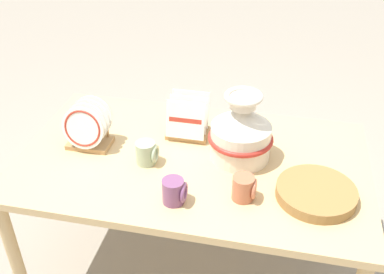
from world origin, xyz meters
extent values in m
plane|color=gray|center=(0.00, 0.00, 0.00)|extent=(14.00, 14.00, 0.00)
cube|color=tan|center=(0.00, 0.00, 0.66)|extent=(1.52, 0.90, 0.03)
cylinder|color=tan|center=(-0.71, -0.40, 0.32)|extent=(0.06, 0.06, 0.64)
cylinder|color=tan|center=(-0.71, 0.40, 0.32)|extent=(0.06, 0.06, 0.64)
cylinder|color=tan|center=(0.71, 0.40, 0.32)|extent=(0.06, 0.06, 0.64)
cylinder|color=silver|center=(0.20, 0.05, 0.76)|extent=(0.26, 0.26, 0.16)
cone|color=silver|center=(0.20, 0.05, 0.88)|extent=(0.26, 0.26, 0.09)
cylinder|color=silver|center=(0.20, 0.05, 0.95)|extent=(0.11, 0.11, 0.05)
torus|color=silver|center=(0.20, 0.05, 0.98)|extent=(0.16, 0.16, 0.02)
torus|color=#B72D23|center=(0.20, 0.05, 0.78)|extent=(0.28, 0.28, 0.02)
cube|color=tan|center=(-0.47, 0.00, 0.69)|extent=(0.19, 0.12, 0.02)
cylinder|color=tan|center=(-0.54, 0.05, 0.73)|extent=(0.01, 0.01, 0.06)
cylinder|color=tan|center=(-0.41, 0.05, 0.73)|extent=(0.01, 0.01, 0.06)
cylinder|color=white|center=(-0.47, -0.05, 0.80)|extent=(0.19, 0.05, 0.19)
torus|color=#B23323|center=(-0.47, -0.05, 0.80)|extent=(0.17, 0.04, 0.17)
cylinder|color=white|center=(-0.47, -0.01, 0.80)|extent=(0.19, 0.05, 0.19)
cylinder|color=white|center=(-0.47, 0.02, 0.80)|extent=(0.19, 0.05, 0.19)
cylinder|color=white|center=(-0.47, 0.05, 0.80)|extent=(0.19, 0.05, 0.19)
cube|color=tan|center=(-0.06, 0.17, 0.69)|extent=(0.19, 0.12, 0.02)
cylinder|color=tan|center=(-0.12, 0.22, 0.73)|extent=(0.01, 0.01, 0.06)
cylinder|color=tan|center=(0.01, 0.22, 0.73)|extent=(0.01, 0.01, 0.06)
cube|color=white|center=(-0.06, 0.12, 0.79)|extent=(0.18, 0.04, 0.17)
cube|color=white|center=(-0.06, 0.17, 0.79)|extent=(0.18, 0.04, 0.17)
cube|color=white|center=(-0.06, 0.23, 0.79)|extent=(0.18, 0.04, 0.17)
cube|color=#B23323|center=(-0.06, 0.12, 0.79)|extent=(0.15, 0.01, 0.02)
cylinder|color=olive|center=(0.52, -0.15, 0.68)|extent=(0.31, 0.31, 0.01)
cylinder|color=olive|center=(0.52, -0.15, 0.69)|extent=(0.31, 0.31, 0.01)
cylinder|color=olive|center=(0.52, -0.15, 0.70)|extent=(0.31, 0.31, 0.01)
cylinder|color=olive|center=(0.52, -0.15, 0.71)|extent=(0.31, 0.31, 0.01)
cylinder|color=olive|center=(0.52, -0.15, 0.72)|extent=(0.31, 0.31, 0.01)
cylinder|color=#B76647|center=(0.25, -0.22, 0.73)|extent=(0.08, 0.08, 0.10)
torus|color=#B76647|center=(0.29, -0.22, 0.73)|extent=(0.02, 0.08, 0.08)
cylinder|color=#7A4770|center=(-0.01, -0.29, 0.73)|extent=(0.08, 0.08, 0.10)
torus|color=#7A4770|center=(0.03, -0.29, 0.73)|extent=(0.02, 0.08, 0.08)
cylinder|color=#9EB28E|center=(-0.19, -0.07, 0.73)|extent=(0.08, 0.08, 0.10)
torus|color=#9EB28E|center=(-0.14, -0.07, 0.73)|extent=(0.02, 0.08, 0.08)
camera|label=1|loc=(0.33, -1.55, 1.84)|focal=42.00mm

